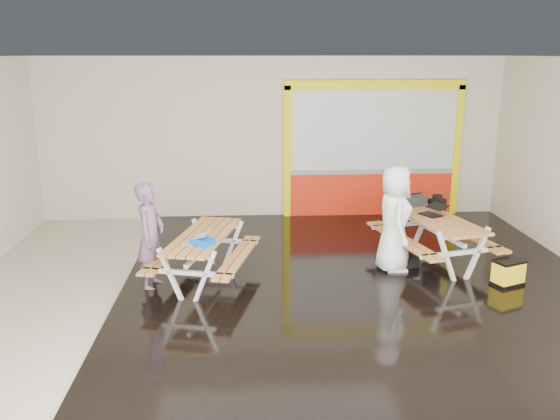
{
  "coord_description": "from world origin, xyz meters",
  "views": [
    {
      "loc": [
        -0.54,
        -8.46,
        3.55
      ],
      "look_at": [
        0.0,
        0.9,
        1.0
      ],
      "focal_mm": 37.05,
      "sensor_mm": 36.0,
      "label": 1
    }
  ],
  "objects": [
    {
      "name": "room",
      "position": [
        0.0,
        0.0,
        1.75
      ],
      "size": [
        10.02,
        8.02,
        3.52
      ],
      "color": "#B8AF9C",
      "rests_on": "ground"
    },
    {
      "name": "deck",
      "position": [
        1.25,
        0.0,
        0.03
      ],
      "size": [
        7.5,
        7.98,
        0.05
      ],
      "primitive_type": "cube",
      "color": "black",
      "rests_on": "room"
    },
    {
      "name": "kiosk",
      "position": [
        2.2,
        3.93,
        1.44
      ],
      "size": [
        3.88,
        0.16,
        3.0
      ],
      "color": "red",
      "rests_on": "room"
    },
    {
      "name": "picnic_table_left",
      "position": [
        -1.25,
        0.18,
        0.62
      ],
      "size": [
        1.82,
        2.3,
        0.81
      ],
      "color": "#C67F3E",
      "rests_on": "deck"
    },
    {
      "name": "picnic_table_right",
      "position": [
        2.63,
        0.79,
        0.66
      ],
      "size": [
        1.97,
        2.47,
        0.87
      ],
      "color": "#C67F3E",
      "rests_on": "deck"
    },
    {
      "name": "person_left",
      "position": [
        -2.03,
        0.04,
        0.85
      ],
      "size": [
        0.52,
        0.68,
        1.67
      ],
      "primitive_type": "imported",
      "rotation": [
        0.0,
        0.0,
        1.36
      ],
      "color": "#6D4E6D",
      "rests_on": "deck"
    },
    {
      "name": "person_right",
      "position": [
        1.87,
        0.55,
        0.91
      ],
      "size": [
        0.61,
        0.9,
        1.79
      ],
      "primitive_type": "imported",
      "rotation": [
        0.0,
        0.0,
        1.52
      ],
      "color": "white",
      "rests_on": "deck"
    },
    {
      "name": "laptop_left",
      "position": [
        -1.32,
        -0.18,
        0.86
      ],
      "size": [
        0.42,
        0.4,
        0.15
      ],
      "color": "silver",
      "rests_on": "picnic_table_left"
    },
    {
      "name": "laptop_right",
      "position": [
        2.64,
        0.93,
        0.92
      ],
      "size": [
        0.53,
        0.51,
        0.17
      ],
      "color": "black",
      "rests_on": "picnic_table_right"
    },
    {
      "name": "blue_pouch",
      "position": [
        -1.22,
        -0.29,
        0.86
      ],
      "size": [
        0.4,
        0.37,
        0.09
      ],
      "primitive_type": "cube",
      "rotation": [
        0.0,
        0.0,
        -0.59
      ],
      "color": "blue",
      "rests_on": "picnic_table_left"
    },
    {
      "name": "toolbox",
      "position": [
        2.49,
        1.56,
        0.96
      ],
      "size": [
        0.45,
        0.36,
        0.23
      ],
      "color": "black",
      "rests_on": "picnic_table_right"
    },
    {
      "name": "backpack",
      "position": [
        2.94,
        1.62,
        0.79
      ],
      "size": [
        0.34,
        0.28,
        0.49
      ],
      "color": "black",
      "rests_on": "picnic_table_right"
    },
    {
      "name": "dark_case",
      "position": [
        2.08,
        0.62,
        0.13
      ],
      "size": [
        0.54,
        0.48,
        0.17
      ],
      "primitive_type": "cube",
      "rotation": [
        0.0,
        0.0,
        0.39
      ],
      "color": "black",
      "rests_on": "deck"
    },
    {
      "name": "fluke_bag",
      "position": [
        3.5,
        -0.26,
        0.24
      ],
      "size": [
        0.55,
        0.46,
        0.4
      ],
      "color": "black",
      "rests_on": "deck"
    }
  ]
}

